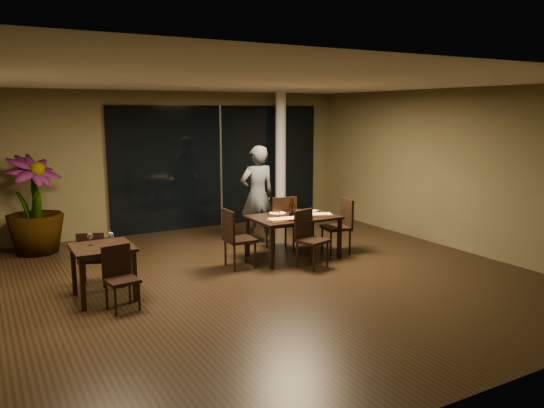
% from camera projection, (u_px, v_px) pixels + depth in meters
% --- Properties ---
extents(ground, '(8.00, 8.00, 0.00)m').
position_uv_depth(ground, '(266.00, 278.00, 8.31)').
color(ground, black).
rests_on(ground, ground).
extents(wall_back, '(8.00, 0.10, 3.00)m').
position_uv_depth(wall_back, '(176.00, 161.00, 11.53)').
color(wall_back, '#4B4428').
rests_on(wall_back, ground).
extents(wall_front, '(8.00, 0.10, 3.00)m').
position_uv_depth(wall_front, '(490.00, 238.00, 4.58)').
color(wall_front, '#4B4428').
rests_on(wall_front, ground).
extents(wall_right, '(0.10, 8.00, 3.00)m').
position_uv_depth(wall_right, '(453.00, 169.00, 10.01)').
color(wall_right, '#4B4428').
rests_on(wall_right, ground).
extents(ceiling, '(8.00, 8.00, 0.04)m').
position_uv_depth(ceiling, '(265.00, 81.00, 7.79)').
color(ceiling, silver).
rests_on(ceiling, wall_back).
extents(window_panel, '(5.00, 0.06, 2.70)m').
position_uv_depth(window_panel, '(220.00, 166.00, 11.96)').
color(window_panel, black).
rests_on(window_panel, ground).
extents(column, '(0.24, 0.24, 3.00)m').
position_uv_depth(column, '(281.00, 158.00, 12.34)').
color(column, silver).
rests_on(column, ground).
extents(main_table, '(1.50, 1.00, 0.75)m').
position_uv_depth(main_table, '(293.00, 220.00, 9.37)').
color(main_table, black).
rests_on(main_table, ground).
extents(side_table, '(0.80, 0.80, 0.75)m').
position_uv_depth(side_table, '(103.00, 255.00, 7.30)').
color(side_table, black).
rests_on(side_table, ground).
extents(chair_main_far, '(0.54, 0.54, 1.03)m').
position_uv_depth(chair_main_far, '(282.00, 220.00, 9.86)').
color(chair_main_far, black).
rests_on(chair_main_far, ground).
extents(chair_main_near, '(0.55, 0.55, 0.95)m').
position_uv_depth(chair_main_near, '(309.00, 235.00, 8.84)').
color(chair_main_near, black).
rests_on(chair_main_near, ground).
extents(chair_main_left, '(0.47, 0.47, 0.99)m').
position_uv_depth(chair_main_left, '(235.00, 235.00, 8.74)').
color(chair_main_left, black).
rests_on(chair_main_left, ground).
extents(chair_main_right, '(0.54, 0.54, 1.00)m').
position_uv_depth(chair_main_right, '(341.00, 223.00, 9.71)').
color(chair_main_right, black).
rests_on(chair_main_right, ground).
extents(chair_side_far, '(0.50, 0.50, 0.84)m').
position_uv_depth(chair_side_far, '(92.00, 256.00, 7.82)').
color(chair_side_far, black).
rests_on(chair_side_far, ground).
extents(chair_side_near, '(0.44, 0.44, 0.84)m').
position_uv_depth(chair_side_near, '(120.00, 274.00, 6.96)').
color(chair_side_near, black).
rests_on(chair_side_near, ground).
extents(diner, '(0.67, 0.46, 1.93)m').
position_uv_depth(diner, '(257.00, 195.00, 10.30)').
color(diner, '#2C2F31').
rests_on(diner, ground).
extents(potted_plant, '(1.37, 1.37, 1.80)m').
position_uv_depth(potted_plant, '(34.00, 205.00, 9.60)').
color(potted_plant, '#1D531B').
rests_on(potted_plant, ground).
extents(pizza_board_left, '(0.54, 0.28, 0.01)m').
position_uv_depth(pizza_board_left, '(283.00, 220.00, 8.97)').
color(pizza_board_left, '#4D3118').
rests_on(pizza_board_left, main_table).
extents(pizza_board_right, '(0.59, 0.45, 0.01)m').
position_uv_depth(pizza_board_right, '(317.00, 215.00, 9.36)').
color(pizza_board_right, '#4F2B19').
rests_on(pizza_board_right, main_table).
extents(oblong_pizza_left, '(0.50, 0.28, 0.02)m').
position_uv_depth(oblong_pizza_left, '(283.00, 219.00, 8.96)').
color(oblong_pizza_left, '#691409').
rests_on(oblong_pizza_left, pizza_board_left).
extents(oblong_pizza_right, '(0.52, 0.38, 0.02)m').
position_uv_depth(oblong_pizza_right, '(317.00, 215.00, 9.36)').
color(oblong_pizza_right, maroon).
rests_on(oblong_pizza_right, pizza_board_right).
extents(round_pizza, '(0.29, 0.29, 0.01)m').
position_uv_depth(round_pizza, '(278.00, 213.00, 9.55)').
color(round_pizza, red).
rests_on(round_pizza, main_table).
extents(bottle_a, '(0.07, 0.07, 0.30)m').
position_uv_depth(bottle_a, '(291.00, 207.00, 9.37)').
color(bottle_a, black).
rests_on(bottle_a, main_table).
extents(bottle_b, '(0.06, 0.06, 0.26)m').
position_uv_depth(bottle_b, '(294.00, 209.00, 9.36)').
color(bottle_b, black).
rests_on(bottle_b, main_table).
extents(bottle_c, '(0.07, 0.07, 0.31)m').
position_uv_depth(bottle_c, '(293.00, 207.00, 9.41)').
color(bottle_c, black).
rests_on(bottle_c, main_table).
extents(tumbler_left, '(0.07, 0.07, 0.09)m').
position_uv_depth(tumbler_left, '(278.00, 214.00, 9.32)').
color(tumbler_left, white).
rests_on(tumbler_left, main_table).
extents(tumbler_right, '(0.07, 0.07, 0.09)m').
position_uv_depth(tumbler_right, '(297.00, 211.00, 9.58)').
color(tumbler_right, white).
rests_on(tumbler_right, main_table).
extents(napkin_near, '(0.21, 0.17, 0.01)m').
position_uv_depth(napkin_near, '(322.00, 214.00, 9.49)').
color(napkin_near, white).
rests_on(napkin_near, main_table).
extents(napkin_far, '(0.20, 0.14, 0.01)m').
position_uv_depth(napkin_far, '(314.00, 211.00, 9.80)').
color(napkin_far, white).
rests_on(napkin_far, main_table).
extents(wine_glass_a, '(0.07, 0.07, 0.17)m').
position_uv_depth(wine_glass_a, '(90.00, 240.00, 7.29)').
color(wine_glass_a, white).
rests_on(wine_glass_a, side_table).
extents(wine_glass_b, '(0.08, 0.08, 0.19)m').
position_uv_depth(wine_glass_b, '(111.00, 240.00, 7.25)').
color(wine_glass_b, white).
rests_on(wine_glass_b, side_table).
extents(side_napkin, '(0.21, 0.18, 0.01)m').
position_uv_depth(side_napkin, '(111.00, 248.00, 7.13)').
color(side_napkin, silver).
rests_on(side_napkin, side_table).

